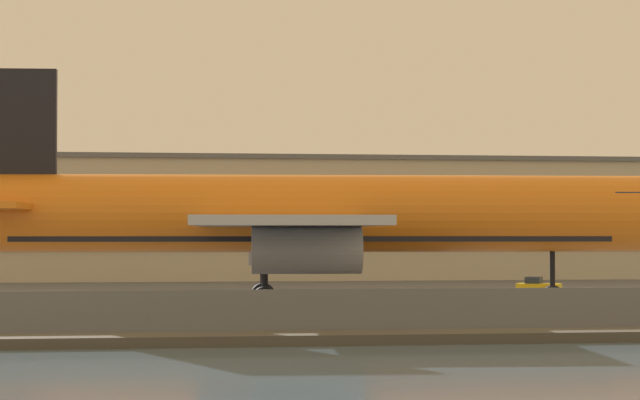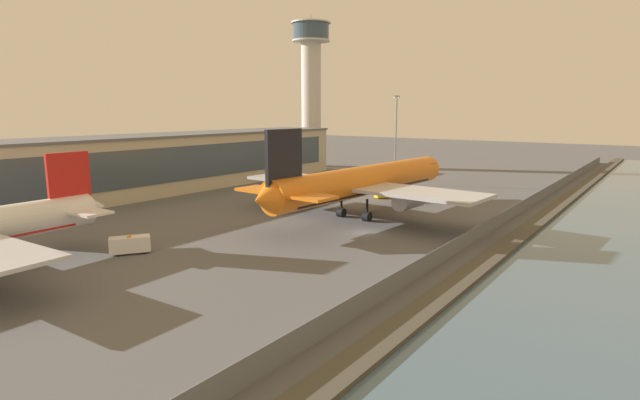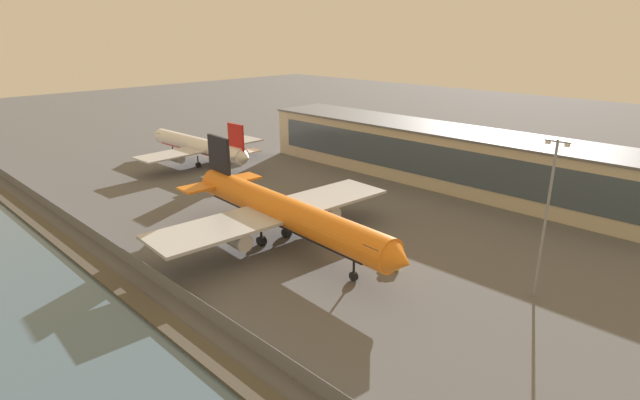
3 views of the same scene
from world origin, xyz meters
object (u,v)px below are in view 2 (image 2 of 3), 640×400
at_px(baggage_tug, 382,195).
at_px(ops_van, 131,244).
at_px(control_tower, 311,81).
at_px(cargo_jet_orange, 363,182).
at_px(apron_light_mast_apron_west, 396,135).

relative_size(baggage_tug, ops_van, 0.65).
distance_m(ops_van, control_tower, 111.83).
distance_m(cargo_jet_orange, apron_light_mast_apron_west, 41.53).
bearing_deg(baggage_tug, apron_light_mast_apron_west, 19.86).
distance_m(cargo_jet_orange, control_tower, 86.08).
relative_size(cargo_jet_orange, baggage_tug, 15.23).
relative_size(cargo_jet_orange, ops_van, 9.90).
bearing_deg(apron_light_mast_apron_west, cargo_jet_orange, -160.83).
bearing_deg(cargo_jet_orange, apron_light_mast_apron_west, 19.17).
height_order(ops_van, control_tower, control_tower).
relative_size(baggage_tug, apron_light_mast_apron_west, 0.16).
height_order(baggage_tug, ops_van, ops_van).
height_order(cargo_jet_orange, baggage_tug, cargo_jet_orange).
relative_size(ops_van, apron_light_mast_apron_west, 0.24).
height_order(ops_van, apron_light_mast_apron_west, apron_light_mast_apron_west).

